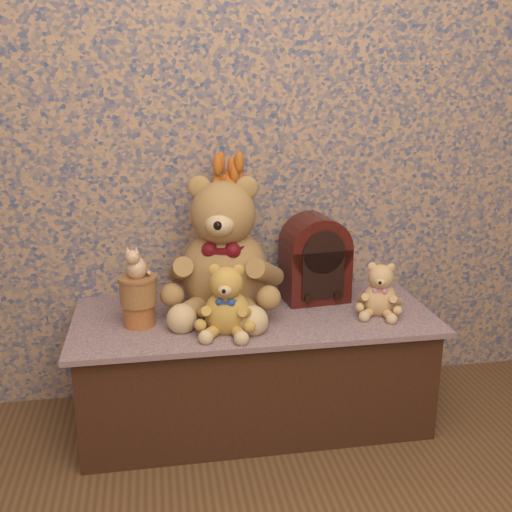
# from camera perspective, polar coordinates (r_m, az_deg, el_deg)

# --- Properties ---
(display_shelf) EXTENTS (1.33, 0.58, 0.44)m
(display_shelf) POSITION_cam_1_polar(r_m,az_deg,el_deg) (2.36, -0.21, -10.39)
(display_shelf) COLOR #3C457C
(display_shelf) RESTS_ON ground
(teddy_large) EXTENTS (0.55, 0.61, 0.55)m
(teddy_large) POSITION_cam_1_polar(r_m,az_deg,el_deg) (2.24, -3.00, 1.62)
(teddy_large) COLOR #A1743E
(teddy_large) RESTS_ON display_shelf
(teddy_medium) EXTENTS (0.26, 0.29, 0.26)m
(teddy_medium) POSITION_cam_1_polar(r_m,az_deg,el_deg) (2.08, -2.76, -3.72)
(teddy_medium) COLOR gold
(teddy_medium) RESTS_ON display_shelf
(teddy_small) EXTENTS (0.24, 0.25, 0.21)m
(teddy_small) POSITION_cam_1_polar(r_m,az_deg,el_deg) (2.28, 11.62, -2.81)
(teddy_small) COLOR #E0AD6A
(teddy_small) RESTS_ON display_shelf
(cathedral_radio) EXTENTS (0.26, 0.20, 0.34)m
(cathedral_radio) POSITION_cam_1_polar(r_m,az_deg,el_deg) (2.38, 5.57, -0.16)
(cathedral_radio) COLOR #360F09
(cathedral_radio) RESTS_ON display_shelf
(ceramic_vase) EXTENTS (0.13, 0.13, 0.20)m
(ceramic_vase) POSITION_cam_1_polar(r_m,az_deg,el_deg) (2.38, -2.28, -1.85)
(ceramic_vase) COLOR tan
(ceramic_vase) RESTS_ON display_shelf
(dried_stalks) EXTENTS (0.26, 0.26, 0.43)m
(dried_stalks) POSITION_cam_1_polar(r_m,az_deg,el_deg) (2.30, -2.37, 5.61)
(dried_stalks) COLOR #C96420
(dried_stalks) RESTS_ON ceramic_vase
(biscuit_tin_lower) EXTENTS (0.13, 0.13, 0.08)m
(biscuit_tin_lower) POSITION_cam_1_polar(r_m,az_deg,el_deg) (2.20, -10.93, -5.43)
(biscuit_tin_lower) COLOR gold
(biscuit_tin_lower) RESTS_ON display_shelf
(biscuit_tin_upper) EXTENTS (0.15, 0.15, 0.10)m
(biscuit_tin_upper) POSITION_cam_1_polar(r_m,az_deg,el_deg) (2.16, -11.06, -3.22)
(biscuit_tin_upper) COLOR tan
(biscuit_tin_upper) RESTS_ON biscuit_tin_lower
(cat_figurine) EXTENTS (0.12, 0.12, 0.12)m
(cat_figurine) POSITION_cam_1_polar(r_m,az_deg,el_deg) (2.13, -11.22, -0.45)
(cat_figurine) COLOR silver
(cat_figurine) RESTS_ON biscuit_tin_upper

